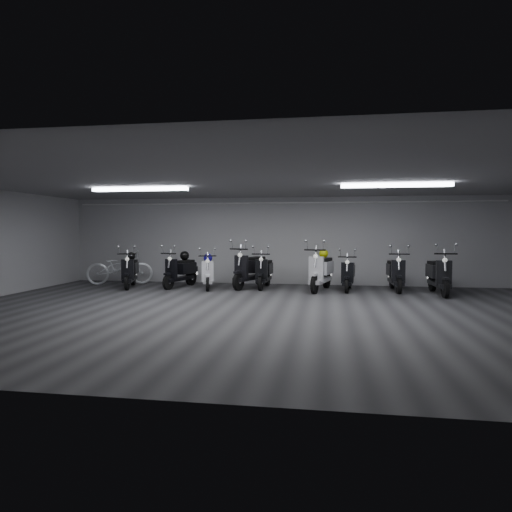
% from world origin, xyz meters
% --- Properties ---
extents(floor, '(14.00, 10.00, 0.01)m').
position_xyz_m(floor, '(0.00, 0.00, -0.01)').
color(floor, '#353537').
rests_on(floor, ground).
extents(ceiling, '(14.00, 10.00, 0.01)m').
position_xyz_m(ceiling, '(0.00, 0.00, 2.80)').
color(ceiling, gray).
rests_on(ceiling, ground).
extents(back_wall, '(14.00, 0.01, 2.80)m').
position_xyz_m(back_wall, '(0.00, 5.00, 1.40)').
color(back_wall, '#ACACAF').
rests_on(back_wall, ground).
extents(front_wall, '(14.00, 0.01, 2.80)m').
position_xyz_m(front_wall, '(0.00, -5.00, 1.40)').
color(front_wall, '#ACACAF').
rests_on(front_wall, ground).
extents(fluor_strip_left, '(2.40, 0.18, 0.08)m').
position_xyz_m(fluor_strip_left, '(-3.00, 1.00, 2.74)').
color(fluor_strip_left, white).
rests_on(fluor_strip_left, ceiling).
extents(fluor_strip_right, '(2.40, 0.18, 0.08)m').
position_xyz_m(fluor_strip_right, '(3.00, 1.00, 2.74)').
color(fluor_strip_right, white).
rests_on(fluor_strip_right, ceiling).
extents(conduit, '(13.60, 0.05, 0.05)m').
position_xyz_m(conduit, '(0.00, 4.92, 2.62)').
color(conduit, white).
rests_on(conduit, back_wall).
extents(scooter_0, '(1.05, 1.86, 1.32)m').
position_xyz_m(scooter_0, '(-4.37, 3.34, 0.66)').
color(scooter_0, black).
rests_on(scooter_0, floor).
extents(scooter_1, '(1.07, 1.87, 1.32)m').
position_xyz_m(scooter_1, '(-2.90, 3.63, 0.66)').
color(scooter_1, black).
rests_on(scooter_1, floor).
extents(scooter_2, '(0.96, 1.78, 1.26)m').
position_xyz_m(scooter_2, '(-1.98, 3.48, 0.63)').
color(scooter_2, white).
rests_on(scooter_2, floor).
extents(scooter_3, '(1.33, 2.11, 1.49)m').
position_xyz_m(scooter_3, '(-0.78, 3.87, 0.75)').
color(scooter_3, black).
rests_on(scooter_3, floor).
extents(scooter_5, '(0.66, 1.79, 1.31)m').
position_xyz_m(scooter_5, '(-0.35, 3.87, 0.66)').
color(scooter_5, black).
rests_on(scooter_5, floor).
extents(scooter_6, '(1.15, 2.11, 1.50)m').
position_xyz_m(scooter_6, '(1.35, 3.55, 0.75)').
color(scooter_6, silver).
rests_on(scooter_6, floor).
extents(scooter_7, '(0.75, 1.74, 1.25)m').
position_xyz_m(scooter_7, '(2.12, 3.68, 0.63)').
color(scooter_7, black).
rests_on(scooter_7, floor).
extents(scooter_8, '(0.62, 1.83, 1.36)m').
position_xyz_m(scooter_8, '(3.45, 3.83, 0.68)').
color(scooter_8, black).
rests_on(scooter_8, floor).
extents(scooter_9, '(0.68, 1.92, 1.42)m').
position_xyz_m(scooter_9, '(4.50, 3.31, 0.71)').
color(scooter_9, black).
rests_on(scooter_9, floor).
extents(bicycle, '(2.17, 1.38, 1.32)m').
position_xyz_m(bicycle, '(-5.07, 4.09, 0.66)').
color(bicycle, silver).
rests_on(bicycle, floor).
extents(helmet_0, '(0.28, 0.28, 0.28)m').
position_xyz_m(helmet_0, '(-2.83, 3.87, 0.96)').
color(helmet_0, black).
rests_on(helmet_0, scooter_1).
extents(helmet_1, '(0.27, 0.27, 0.27)m').
position_xyz_m(helmet_1, '(1.42, 3.82, 1.06)').
color(helmet_1, '#B6C40B').
rests_on(helmet_1, scooter_6).
extents(helmet_2, '(0.26, 0.26, 0.26)m').
position_xyz_m(helmet_2, '(-2.04, 3.70, 0.91)').
color(helmet_2, '#140C87').
rests_on(helmet_2, scooter_2).
extents(helmet_3, '(0.26, 0.26, 0.26)m').
position_xyz_m(helmet_3, '(-4.44, 3.58, 0.94)').
color(helmet_3, black).
rests_on(helmet_3, scooter_0).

